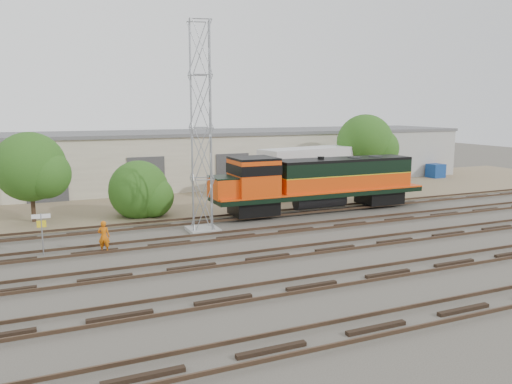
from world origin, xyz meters
name	(u,v)px	position (x,y,z in m)	size (l,w,h in m)	color
ground	(308,237)	(0.00, 0.00, 0.00)	(140.00, 140.00, 0.00)	#47423A
dirt_strip	(223,196)	(0.00, 15.00, 0.01)	(80.00, 16.00, 0.02)	#726047
tracks	(335,248)	(0.00, -3.00, 0.08)	(80.00, 20.40, 0.28)	black
warehouse	(197,158)	(0.04, 22.98, 2.65)	(58.40, 10.40, 5.30)	beige
locomotive	(317,181)	(4.07, 6.00, 2.29)	(16.52, 2.90, 3.97)	black
signal_tower	(201,132)	(-5.30, 3.87, 6.16)	(1.86, 1.86, 12.62)	gray
sign_post	(42,226)	(-14.49, 2.13, 1.57)	(0.92, 0.08, 2.24)	gray
worker	(104,237)	(-11.50, 1.49, 0.86)	(0.62, 0.41, 1.71)	#D2600B
semi_trailer	(329,164)	(9.43, 13.03, 2.63)	(13.86, 5.70, 4.18)	silver
dumpster_blue	(436,171)	(25.45, 16.90, 0.75)	(1.60, 1.50, 1.50)	navy
dumpster_red	(435,171)	(25.79, 17.35, 0.70)	(1.50, 1.40, 1.40)	maroon
tree_west	(34,169)	(-14.76, 10.66, 3.61)	(4.85, 4.61, 6.04)	#382619
tree_mid	(142,192)	(-7.91, 9.68, 1.75)	(4.42, 4.21, 4.21)	#382619
tree_east	(369,144)	(13.63, 13.07, 4.28)	(5.45, 5.19, 7.01)	#382619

